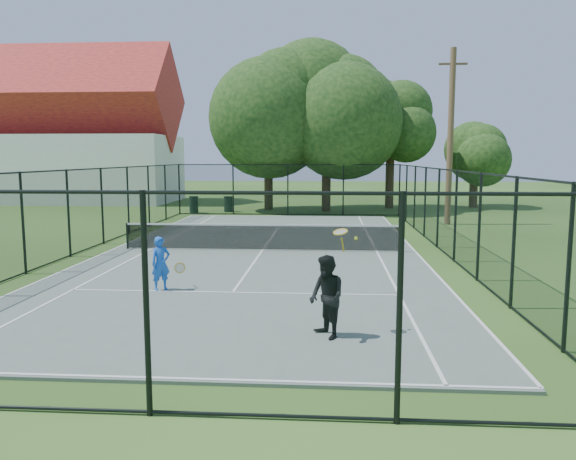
# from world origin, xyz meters

# --- Properties ---
(ground) EXTENTS (120.00, 120.00, 0.00)m
(ground) POSITION_xyz_m (0.00, 0.00, 0.00)
(ground) COLOR #2E4D1A
(tennis_court) EXTENTS (11.00, 24.00, 0.06)m
(tennis_court) POSITION_xyz_m (0.00, 0.00, 0.03)
(tennis_court) COLOR slate
(tennis_court) RESTS_ON ground
(tennis_net) EXTENTS (10.08, 0.08, 0.95)m
(tennis_net) POSITION_xyz_m (0.00, 0.00, 0.58)
(tennis_net) COLOR black
(tennis_net) RESTS_ON tennis_court
(fence) EXTENTS (13.10, 26.10, 3.00)m
(fence) POSITION_xyz_m (0.00, 0.00, 1.50)
(fence) COLOR black
(fence) RESTS_ON ground
(tree_near_left) EXTENTS (7.81, 7.81, 10.18)m
(tree_near_left) POSITION_xyz_m (-1.54, 16.75, 6.26)
(tree_near_left) COLOR #332114
(tree_near_left) RESTS_ON ground
(tree_near_mid) EXTENTS (7.25, 7.25, 9.49)m
(tree_near_mid) POSITION_xyz_m (2.25, 15.62, 5.85)
(tree_near_mid) COLOR #332114
(tree_near_mid) RESTS_ON ground
(tree_near_right) EXTENTS (5.82, 5.82, 8.03)m
(tree_near_right) POSITION_xyz_m (6.47, 18.03, 5.10)
(tree_near_right) COLOR #332114
(tree_near_right) RESTS_ON ground
(tree_far_right) EXTENTS (4.20, 4.20, 5.55)m
(tree_far_right) POSITION_xyz_m (12.29, 19.20, 3.43)
(tree_far_right) COLOR #332114
(tree_far_right) RESTS_ON ground
(building) EXTENTS (15.30, 8.15, 11.87)m
(building) POSITION_xyz_m (-17.00, 22.00, 4.93)
(building) COLOR silver
(building) RESTS_ON ground
(trash_bin_left) EXTENTS (0.58, 0.58, 1.03)m
(trash_bin_left) POSITION_xyz_m (-5.85, 13.89, 0.52)
(trash_bin_left) COLOR black
(trash_bin_left) RESTS_ON ground
(trash_bin_right) EXTENTS (0.58, 0.58, 0.98)m
(trash_bin_right) POSITION_xyz_m (-3.87, 14.75, 0.49)
(trash_bin_right) COLOR black
(trash_bin_right) RESTS_ON ground
(utility_pole) EXTENTS (1.40, 0.30, 8.75)m
(utility_pole) POSITION_xyz_m (8.45, 9.00, 4.44)
(utility_pole) COLOR #4C3823
(utility_pole) RESTS_ON ground
(player_blue) EXTENTS (0.88, 0.57, 1.37)m
(player_blue) POSITION_xyz_m (-1.85, -6.27, 0.74)
(player_blue) COLOR blue
(player_blue) RESTS_ON tennis_court
(player_black) EXTENTS (1.03, 1.00, 2.02)m
(player_black) POSITION_xyz_m (2.34, -9.75, 0.84)
(player_black) COLOR black
(player_black) RESTS_ON tennis_court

